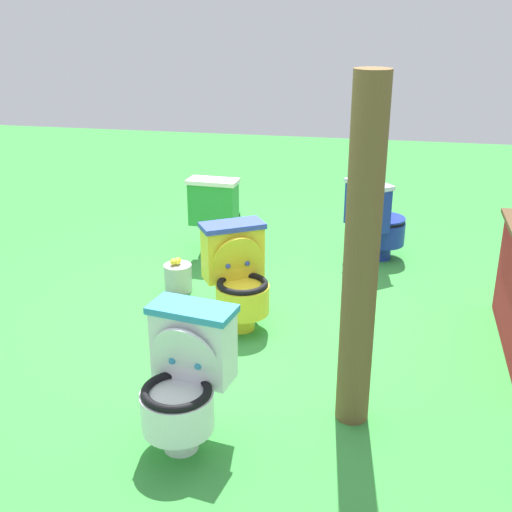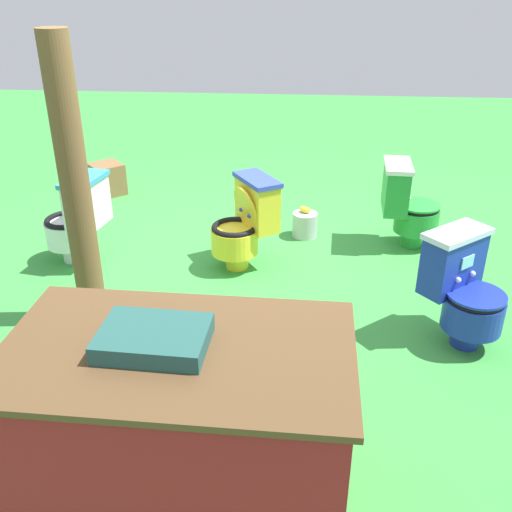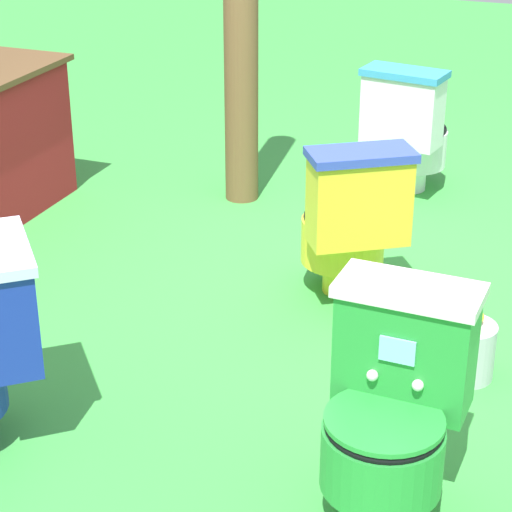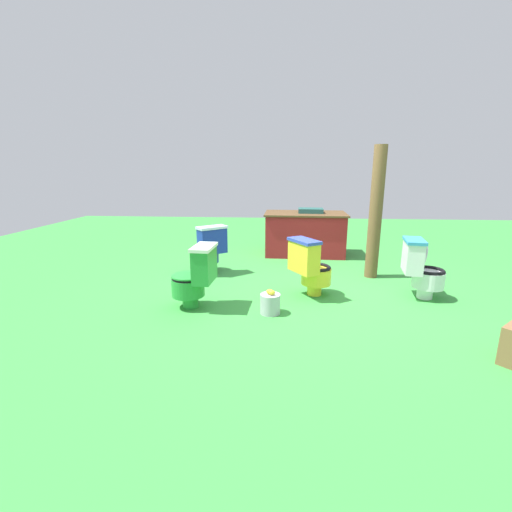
{
  "view_description": "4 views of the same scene",
  "coord_description": "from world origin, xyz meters",
  "px_view_note": "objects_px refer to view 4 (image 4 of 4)",
  "views": [
    {
      "loc": [
        4.0,
        0.84,
        2.14
      ],
      "look_at": [
        -0.04,
        0.02,
        0.52
      ],
      "focal_mm": 45.5,
      "sensor_mm": 36.0,
      "label": 1
    },
    {
      "loc": [
        -0.45,
        3.97,
        2.16
      ],
      "look_at": [
        -0.15,
        0.35,
        0.32
      ],
      "focal_mm": 40.28,
      "sensor_mm": 36.0,
      "label": 2
    },
    {
      "loc": [
        -3.84,
        -1.07,
        2.05
      ],
      "look_at": [
        -0.68,
        0.08,
        0.46
      ],
      "focal_mm": 69.68,
      "sensor_mm": 36.0,
      "label": 3
    },
    {
      "loc": [
        -0.37,
        -4.27,
        1.54
      ],
      "look_at": [
        -0.7,
        -0.02,
        0.47
      ],
      "focal_mm": 24.44,
      "sensor_mm": 36.0,
      "label": 4
    }
  ],
  "objects_px": {
    "toilet_yellow": "(310,267)",
    "lemon_bucket": "(270,303)",
    "toilet_blue": "(209,249)",
    "vendor_table": "(305,233)",
    "wooden_post": "(376,213)",
    "toilet_green": "(195,276)",
    "toilet_white": "(421,268)"
  },
  "relations": [
    {
      "from": "toilet_yellow",
      "to": "lemon_bucket",
      "type": "distance_m",
      "value": 0.8
    },
    {
      "from": "toilet_blue",
      "to": "vendor_table",
      "type": "relative_size",
      "value": 0.49
    },
    {
      "from": "wooden_post",
      "to": "lemon_bucket",
      "type": "xyz_separation_m",
      "value": [
        -1.42,
        -1.46,
        -0.81
      ]
    },
    {
      "from": "toilet_green",
      "to": "toilet_blue",
      "type": "bearing_deg",
      "value": 8.74
    },
    {
      "from": "toilet_yellow",
      "to": "toilet_green",
      "type": "height_order",
      "value": "same"
    },
    {
      "from": "toilet_green",
      "to": "toilet_white",
      "type": "height_order",
      "value": "same"
    },
    {
      "from": "toilet_white",
      "to": "lemon_bucket",
      "type": "xyz_separation_m",
      "value": [
        -1.8,
        -0.63,
        -0.26
      ]
    },
    {
      "from": "toilet_white",
      "to": "wooden_post",
      "type": "distance_m",
      "value": 1.07
    },
    {
      "from": "toilet_yellow",
      "to": "toilet_green",
      "type": "relative_size",
      "value": 1.0
    },
    {
      "from": "toilet_white",
      "to": "wooden_post",
      "type": "bearing_deg",
      "value": -145.58
    },
    {
      "from": "toilet_white",
      "to": "lemon_bucket",
      "type": "bearing_deg",
      "value": -60.79
    },
    {
      "from": "toilet_yellow",
      "to": "lemon_bucket",
      "type": "height_order",
      "value": "toilet_yellow"
    },
    {
      "from": "toilet_white",
      "to": "vendor_table",
      "type": "xyz_separation_m",
      "value": [
        -1.27,
        2.16,
        0.02
      ]
    },
    {
      "from": "vendor_table",
      "to": "lemon_bucket",
      "type": "xyz_separation_m",
      "value": [
        -0.53,
        -2.79,
        -0.28
      ]
    },
    {
      "from": "toilet_yellow",
      "to": "vendor_table",
      "type": "distance_m",
      "value": 2.2
    },
    {
      "from": "toilet_green",
      "to": "wooden_post",
      "type": "bearing_deg",
      "value": -56.12
    },
    {
      "from": "toilet_yellow",
      "to": "toilet_white",
      "type": "relative_size",
      "value": 1.0
    },
    {
      "from": "toilet_blue",
      "to": "vendor_table",
      "type": "bearing_deg",
      "value": 0.84
    },
    {
      "from": "vendor_table",
      "to": "lemon_bucket",
      "type": "distance_m",
      "value": 2.86
    },
    {
      "from": "toilet_green",
      "to": "lemon_bucket",
      "type": "bearing_deg",
      "value": -94.08
    },
    {
      "from": "toilet_green",
      "to": "lemon_bucket",
      "type": "xyz_separation_m",
      "value": [
        0.85,
        -0.11,
        -0.25
      ]
    },
    {
      "from": "wooden_post",
      "to": "lemon_bucket",
      "type": "bearing_deg",
      "value": -134.27
    },
    {
      "from": "vendor_table",
      "to": "toilet_green",
      "type": "bearing_deg",
      "value": -117.11
    },
    {
      "from": "wooden_post",
      "to": "lemon_bucket",
      "type": "height_order",
      "value": "wooden_post"
    },
    {
      "from": "toilet_green",
      "to": "wooden_post",
      "type": "relative_size",
      "value": 0.39
    },
    {
      "from": "toilet_green",
      "to": "wooden_post",
      "type": "distance_m",
      "value": 2.7
    },
    {
      "from": "toilet_yellow",
      "to": "wooden_post",
      "type": "xyz_separation_m",
      "value": [
        0.95,
        0.86,
        0.56
      ]
    },
    {
      "from": "vendor_table",
      "to": "lemon_bucket",
      "type": "bearing_deg",
      "value": -100.69
    },
    {
      "from": "toilet_white",
      "to": "lemon_bucket",
      "type": "height_order",
      "value": "toilet_white"
    },
    {
      "from": "toilet_white",
      "to": "vendor_table",
      "type": "relative_size",
      "value": 0.49
    },
    {
      "from": "toilet_green",
      "to": "toilet_blue",
      "type": "relative_size",
      "value": 1.0
    },
    {
      "from": "toilet_white",
      "to": "toilet_green",
      "type": "bearing_deg",
      "value": -68.91
    }
  ]
}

